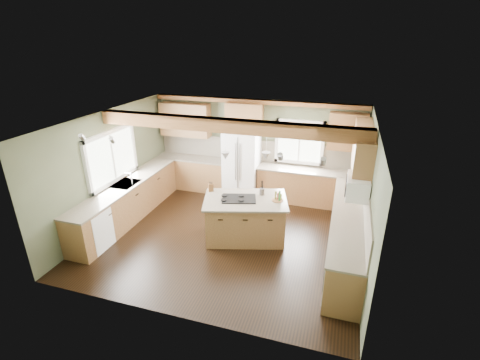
% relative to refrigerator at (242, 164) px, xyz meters
% --- Properties ---
extents(floor, '(5.60, 5.60, 0.00)m').
position_rel_refrigerator_xyz_m(floor, '(0.30, -2.12, -0.90)').
color(floor, black).
rests_on(floor, ground).
extents(ceiling, '(5.60, 5.60, 0.00)m').
position_rel_refrigerator_xyz_m(ceiling, '(0.30, -2.12, 1.70)').
color(ceiling, silver).
rests_on(ceiling, wall_back).
extents(wall_back, '(5.60, 0.00, 5.60)m').
position_rel_refrigerator_xyz_m(wall_back, '(0.30, 0.38, 0.40)').
color(wall_back, '#464E37').
rests_on(wall_back, ground).
extents(wall_left, '(0.00, 5.00, 5.00)m').
position_rel_refrigerator_xyz_m(wall_left, '(-2.50, -2.12, 0.40)').
color(wall_left, '#464E37').
rests_on(wall_left, ground).
extents(wall_right, '(0.00, 5.00, 5.00)m').
position_rel_refrigerator_xyz_m(wall_right, '(3.10, -2.12, 0.40)').
color(wall_right, '#464E37').
rests_on(wall_right, ground).
extents(ceiling_beam, '(5.55, 0.26, 0.26)m').
position_rel_refrigerator_xyz_m(ceiling_beam, '(0.30, -2.04, 1.57)').
color(ceiling_beam, '#553218').
rests_on(ceiling_beam, ceiling).
extents(soffit_trim, '(5.55, 0.20, 0.10)m').
position_rel_refrigerator_xyz_m(soffit_trim, '(0.30, 0.28, 1.64)').
color(soffit_trim, '#553218').
rests_on(soffit_trim, ceiling).
extents(backsplash_back, '(5.58, 0.03, 0.58)m').
position_rel_refrigerator_xyz_m(backsplash_back, '(0.30, 0.36, 0.31)').
color(backsplash_back, brown).
rests_on(backsplash_back, wall_back).
extents(backsplash_right, '(0.03, 3.70, 0.58)m').
position_rel_refrigerator_xyz_m(backsplash_right, '(3.08, -2.07, 0.31)').
color(backsplash_right, brown).
rests_on(backsplash_right, wall_right).
extents(base_cab_back_left, '(2.02, 0.60, 0.88)m').
position_rel_refrigerator_xyz_m(base_cab_back_left, '(-1.49, 0.08, -0.46)').
color(base_cab_back_left, brown).
rests_on(base_cab_back_left, floor).
extents(counter_back_left, '(2.06, 0.64, 0.04)m').
position_rel_refrigerator_xyz_m(counter_back_left, '(-1.49, 0.08, 0.00)').
color(counter_back_left, '#4A4136').
rests_on(counter_back_left, base_cab_back_left).
extents(base_cab_back_right, '(2.62, 0.60, 0.88)m').
position_rel_refrigerator_xyz_m(base_cab_back_right, '(1.79, 0.08, -0.46)').
color(base_cab_back_right, brown).
rests_on(base_cab_back_right, floor).
extents(counter_back_right, '(2.66, 0.64, 0.04)m').
position_rel_refrigerator_xyz_m(counter_back_right, '(1.79, 0.08, 0.00)').
color(counter_back_right, '#4A4136').
rests_on(counter_back_right, base_cab_back_right).
extents(base_cab_left, '(0.60, 3.70, 0.88)m').
position_rel_refrigerator_xyz_m(base_cab_left, '(-2.20, -2.07, -0.46)').
color(base_cab_left, brown).
rests_on(base_cab_left, floor).
extents(counter_left, '(0.64, 3.74, 0.04)m').
position_rel_refrigerator_xyz_m(counter_left, '(-2.20, -2.07, 0.00)').
color(counter_left, '#4A4136').
rests_on(counter_left, base_cab_left).
extents(base_cab_right, '(0.60, 3.70, 0.88)m').
position_rel_refrigerator_xyz_m(base_cab_right, '(2.80, -2.07, -0.46)').
color(base_cab_right, brown).
rests_on(base_cab_right, floor).
extents(counter_right, '(0.64, 3.74, 0.04)m').
position_rel_refrigerator_xyz_m(counter_right, '(2.80, -2.07, 0.00)').
color(counter_right, '#4A4136').
rests_on(counter_right, base_cab_right).
extents(upper_cab_back_left, '(1.40, 0.35, 0.90)m').
position_rel_refrigerator_xyz_m(upper_cab_back_left, '(-1.69, 0.21, 1.05)').
color(upper_cab_back_left, brown).
rests_on(upper_cab_back_left, wall_back).
extents(upper_cab_over_fridge, '(0.96, 0.35, 0.70)m').
position_rel_refrigerator_xyz_m(upper_cab_over_fridge, '(-0.00, 0.21, 1.25)').
color(upper_cab_over_fridge, brown).
rests_on(upper_cab_over_fridge, wall_back).
extents(upper_cab_right, '(0.35, 2.20, 0.90)m').
position_rel_refrigerator_xyz_m(upper_cab_right, '(2.92, -1.22, 1.05)').
color(upper_cab_right, brown).
rests_on(upper_cab_right, wall_right).
extents(upper_cab_back_corner, '(0.90, 0.35, 0.90)m').
position_rel_refrigerator_xyz_m(upper_cab_back_corner, '(2.60, 0.21, 1.05)').
color(upper_cab_back_corner, brown).
rests_on(upper_cab_back_corner, wall_back).
extents(window_left, '(0.04, 1.60, 1.05)m').
position_rel_refrigerator_xyz_m(window_left, '(-2.48, -2.07, 0.65)').
color(window_left, white).
rests_on(window_left, wall_left).
extents(window_back, '(1.10, 0.04, 1.00)m').
position_rel_refrigerator_xyz_m(window_back, '(1.45, 0.36, 0.65)').
color(window_back, white).
rests_on(window_back, wall_back).
extents(sink, '(0.50, 0.65, 0.03)m').
position_rel_refrigerator_xyz_m(sink, '(-2.20, -2.07, 0.01)').
color(sink, '#262628').
rests_on(sink, counter_left).
extents(faucet, '(0.02, 0.02, 0.28)m').
position_rel_refrigerator_xyz_m(faucet, '(-2.02, -2.07, 0.15)').
color(faucet, '#B2B2B7').
rests_on(faucet, sink).
extents(dishwasher, '(0.60, 0.60, 0.84)m').
position_rel_refrigerator_xyz_m(dishwasher, '(-2.19, -3.37, -0.47)').
color(dishwasher, white).
rests_on(dishwasher, floor).
extents(oven, '(0.60, 0.72, 0.84)m').
position_rel_refrigerator_xyz_m(oven, '(2.79, -3.37, -0.47)').
color(oven, white).
rests_on(oven, floor).
extents(microwave, '(0.40, 0.70, 0.38)m').
position_rel_refrigerator_xyz_m(microwave, '(2.88, -2.17, 0.65)').
color(microwave, white).
rests_on(microwave, wall_right).
extents(pendant_left, '(0.18, 0.18, 0.16)m').
position_rel_refrigerator_xyz_m(pendant_left, '(0.31, -2.16, 0.98)').
color(pendant_left, '#B2B2B7').
rests_on(pendant_left, ceiling).
extents(pendant_right, '(0.18, 0.18, 0.16)m').
position_rel_refrigerator_xyz_m(pendant_right, '(1.09, -1.93, 0.98)').
color(pendant_right, '#B2B2B7').
rests_on(pendant_right, ceiling).
extents(refrigerator, '(0.90, 0.74, 1.80)m').
position_rel_refrigerator_xyz_m(refrigerator, '(0.00, 0.00, 0.00)').
color(refrigerator, white).
rests_on(refrigerator, floor).
extents(island, '(1.84, 1.41, 0.88)m').
position_rel_refrigerator_xyz_m(island, '(0.70, -2.04, -0.46)').
color(island, brown).
rests_on(island, floor).
extents(island_top, '(1.97, 1.54, 0.04)m').
position_rel_refrigerator_xyz_m(island_top, '(0.70, -2.04, 0.00)').
color(island_top, '#4A4136').
rests_on(island_top, island).
extents(cooktop, '(0.81, 0.65, 0.02)m').
position_rel_refrigerator_xyz_m(cooktop, '(0.57, -2.08, 0.03)').
color(cooktop, black).
rests_on(cooktop, island_top).
extents(knife_block, '(0.14, 0.13, 0.18)m').
position_rel_refrigerator_xyz_m(knife_block, '(-0.14, -1.88, 0.11)').
color(knife_block, brown).
rests_on(knife_block, island_top).
extents(utensil_crock, '(0.12, 0.12, 0.15)m').
position_rel_refrigerator_xyz_m(utensil_crock, '(0.98, -1.72, 0.09)').
color(utensil_crock, '#3F3932').
rests_on(utensil_crock, island_top).
extents(bottle_tray, '(0.31, 0.31, 0.23)m').
position_rel_refrigerator_xyz_m(bottle_tray, '(1.36, -1.91, 0.13)').
color(bottle_tray, brown).
rests_on(bottle_tray, island_top).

